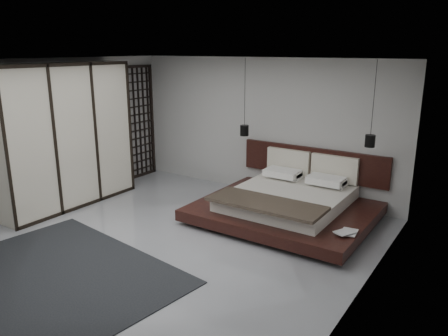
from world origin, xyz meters
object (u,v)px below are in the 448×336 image
Objects in this scene: pendant_left at (244,130)px; wardrobe at (65,136)px; bed at (288,202)px; lattice_screen at (140,122)px; pendant_right at (370,141)px; rug at (57,275)px.

wardrobe is (-2.64, -2.17, -0.06)m from pendant_left.
bed is 1.72m from pendant_left.
pendant_right is (5.33, -0.06, 0.19)m from lattice_screen.
pendant_left is at bearing 180.00° from pendant_right.
pendant_right is (2.44, 0.00, 0.07)m from pendant_left.
rug is at bearing -41.52° from wardrobe.
pendant_right is at bearing 0.00° from pendant_left.
rug is at bearing -125.51° from pendant_right.
lattice_screen is 0.88× the size of bed.
pendant_left reaches higher than bed.
pendant_left is 2.44m from pendant_right.
wardrobe is at bearing -156.39° from bed.
pendant_left is 1.05× the size of pendant_right.
pendant_left is 4.35m from rug.
wardrobe is at bearing -140.57° from pendant_left.
pendant_right is 0.42× the size of rug.
bed is 1.77m from pendant_right.
bed is at bearing 64.77° from rug.
wardrobe is (-5.08, -2.17, -0.13)m from pendant_right.
lattice_screen is 2.90m from pendant_left.
pendant_left is at bearing 39.43° from wardrobe.
wardrobe is (0.25, -2.24, 0.06)m from lattice_screen.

